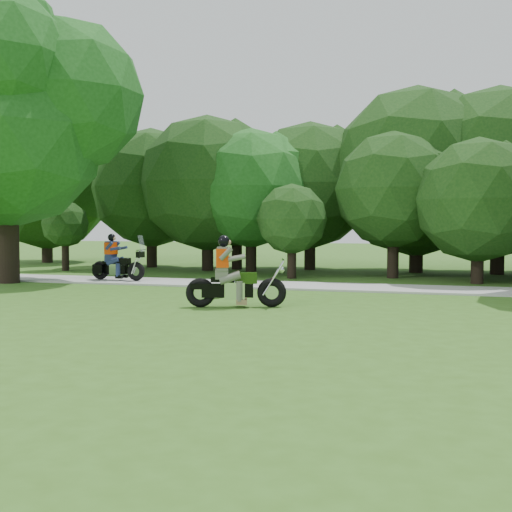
# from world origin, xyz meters

# --- Properties ---
(ground) EXTENTS (100.00, 100.00, 0.00)m
(ground) POSITION_xyz_m (0.00, 0.00, 0.00)
(ground) COLOR #355D1A
(ground) RESTS_ON ground
(walkway) EXTENTS (60.00, 2.20, 0.06)m
(walkway) POSITION_xyz_m (0.00, 8.00, 0.03)
(walkway) COLOR #9E9E99
(walkway) RESTS_ON ground
(tree_line) EXTENTS (39.64, 11.15, 7.43)m
(tree_line) POSITION_xyz_m (2.16, 14.62, 3.62)
(tree_line) COLOR black
(tree_line) RESTS_ON ground
(big_tree_west) EXTENTS (8.64, 6.56, 9.96)m
(big_tree_west) POSITION_xyz_m (-10.54, 6.85, 5.76)
(big_tree_west) COLOR black
(big_tree_west) RESTS_ON ground
(chopper_motorcycle) EXTENTS (2.34, 1.10, 1.70)m
(chopper_motorcycle) POSITION_xyz_m (-1.49, 2.82, 0.63)
(chopper_motorcycle) COLOR black
(chopper_motorcycle) RESTS_ON ground
(touring_motorcycle) EXTENTS (2.06, 0.70, 1.56)m
(touring_motorcycle) POSITION_xyz_m (-7.34, 7.84, 0.63)
(touring_motorcycle) COLOR black
(touring_motorcycle) RESTS_ON walkway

